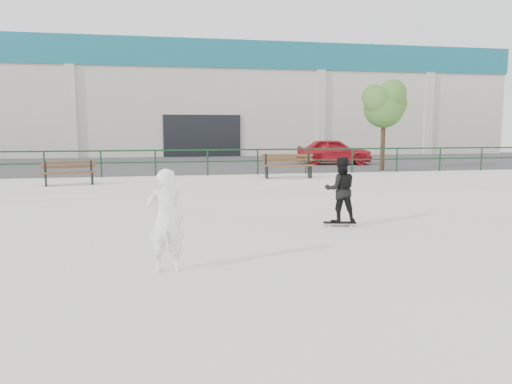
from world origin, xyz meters
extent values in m
plane|color=beige|center=(0.00, 0.00, 0.00)|extent=(120.00, 120.00, 0.00)
cube|color=beige|center=(0.00, 9.50, 0.25)|extent=(30.00, 3.00, 0.50)
cube|color=#3D3D3D|center=(0.00, 18.00, 0.25)|extent=(60.00, 14.00, 0.50)
cylinder|color=#14381F|center=(0.00, 10.80, 1.50)|extent=(28.00, 0.06, 0.06)
cylinder|color=#14381F|center=(0.00, 10.80, 1.05)|extent=(28.00, 0.05, 0.05)
cylinder|color=#14381F|center=(-7.00, 10.80, 1.00)|extent=(0.06, 0.06, 1.00)
cylinder|color=#14381F|center=(-5.00, 10.80, 1.00)|extent=(0.06, 0.06, 1.00)
cylinder|color=#14381F|center=(-3.00, 10.80, 1.00)|extent=(0.06, 0.06, 1.00)
cylinder|color=#14381F|center=(-1.00, 10.80, 1.00)|extent=(0.06, 0.06, 1.00)
cylinder|color=#14381F|center=(1.00, 10.80, 1.00)|extent=(0.06, 0.06, 1.00)
cylinder|color=#14381F|center=(3.00, 10.80, 1.00)|extent=(0.06, 0.06, 1.00)
cylinder|color=#14381F|center=(5.00, 10.80, 1.00)|extent=(0.06, 0.06, 1.00)
cylinder|color=#14381F|center=(7.00, 10.80, 1.00)|extent=(0.06, 0.06, 1.00)
cylinder|color=#14381F|center=(9.00, 10.80, 1.00)|extent=(0.06, 0.06, 1.00)
cylinder|color=#14381F|center=(11.00, 10.80, 1.00)|extent=(0.06, 0.06, 1.00)
cube|color=#B4ACA1|center=(0.00, 32.00, 4.00)|extent=(44.00, 16.00, 8.00)
cube|color=#18697B|center=(0.00, 32.00, 7.10)|extent=(44.20, 16.20, 1.80)
cube|color=black|center=(0.00, 23.95, 1.60)|extent=(5.00, 0.15, 3.20)
cube|color=#B4ACA1|center=(-8.00, 23.90, 3.10)|extent=(0.60, 0.25, 6.20)
cube|color=#B4ACA1|center=(8.00, 23.90, 3.10)|extent=(0.60, 0.25, 6.20)
cube|color=#B4ACA1|center=(16.00, 23.90, 3.10)|extent=(0.60, 0.25, 6.20)
cube|color=#4B291A|center=(-5.73, 8.23, 0.91)|extent=(1.69, 0.43, 0.04)
cube|color=#4B291A|center=(-5.76, 8.40, 0.91)|extent=(1.69, 0.43, 0.04)
cube|color=#4B291A|center=(-5.79, 8.57, 0.91)|extent=(1.69, 0.43, 0.04)
cube|color=#4B291A|center=(-5.81, 8.64, 1.08)|extent=(1.67, 0.35, 0.09)
cube|color=#4B291A|center=(-5.81, 8.64, 1.22)|extent=(1.67, 0.35, 0.09)
cube|color=black|center=(-6.46, 8.27, 0.70)|extent=(0.14, 0.47, 0.40)
cube|color=black|center=(-6.50, 8.51, 1.08)|extent=(0.06, 0.06, 0.40)
cube|color=black|center=(-5.07, 8.53, 0.70)|extent=(0.14, 0.47, 0.40)
cube|color=black|center=(-5.11, 8.77, 1.08)|extent=(0.06, 0.06, 0.40)
cube|color=#4B291A|center=(1.82, 9.05, 0.97)|extent=(1.95, 0.35, 0.04)
cube|color=#4B291A|center=(1.84, 9.25, 0.97)|extent=(1.95, 0.35, 0.04)
cube|color=#4B291A|center=(1.87, 9.44, 0.97)|extent=(1.95, 0.35, 0.04)
cube|color=#4B291A|center=(1.88, 9.53, 1.17)|extent=(1.94, 0.26, 0.11)
cube|color=#4B291A|center=(1.88, 9.53, 1.32)|extent=(1.94, 0.26, 0.11)
cube|color=black|center=(1.04, 9.34, 0.73)|extent=(0.13, 0.54, 0.45)
cube|color=black|center=(1.07, 9.62, 1.17)|extent=(0.07, 0.06, 0.45)
cube|color=black|center=(2.65, 9.15, 0.73)|extent=(0.13, 0.54, 0.45)
cube|color=black|center=(2.68, 9.43, 1.17)|extent=(0.07, 0.06, 0.45)
cylinder|color=#3E2E1F|center=(6.82, 11.82, 1.67)|extent=(0.20, 0.20, 2.34)
sphere|color=#396826|center=(6.82, 11.82, 3.23)|extent=(1.76, 1.76, 1.76)
sphere|color=#396826|center=(7.31, 12.11, 3.43)|extent=(1.37, 1.37, 1.37)
sphere|color=#396826|center=(6.43, 11.63, 3.53)|extent=(1.27, 1.27, 1.27)
sphere|color=#396826|center=(7.02, 11.43, 3.82)|extent=(1.17, 1.17, 1.17)
sphere|color=#396826|center=(6.53, 12.21, 3.72)|extent=(1.07, 1.07, 1.07)
imported|color=#B21521|center=(6.00, 15.73, 1.16)|extent=(4.13, 2.42, 1.32)
cube|color=black|center=(1.35, 2.57, 0.09)|extent=(0.80, 0.36, 0.02)
cube|color=brown|center=(1.35, 2.57, 0.07)|extent=(0.80, 0.36, 0.01)
cube|color=gray|center=(1.10, 2.63, 0.04)|extent=(0.09, 0.17, 0.03)
cube|color=gray|center=(1.61, 2.52, 0.04)|extent=(0.09, 0.17, 0.03)
cylinder|color=beige|center=(1.08, 2.54, 0.03)|extent=(0.06, 0.04, 0.06)
cylinder|color=beige|center=(1.12, 2.72, 0.03)|extent=(0.06, 0.04, 0.06)
cylinder|color=beige|center=(1.58, 2.42, 0.03)|extent=(0.06, 0.04, 0.06)
cylinder|color=beige|center=(1.63, 2.61, 0.03)|extent=(0.06, 0.04, 0.06)
imported|color=black|center=(1.35, 2.57, 0.88)|extent=(0.84, 0.70, 1.57)
imported|color=white|center=(-2.83, -0.49, 0.85)|extent=(0.66, 0.48, 1.70)
camera|label=1|loc=(-2.96, -8.65, 2.35)|focal=35.00mm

